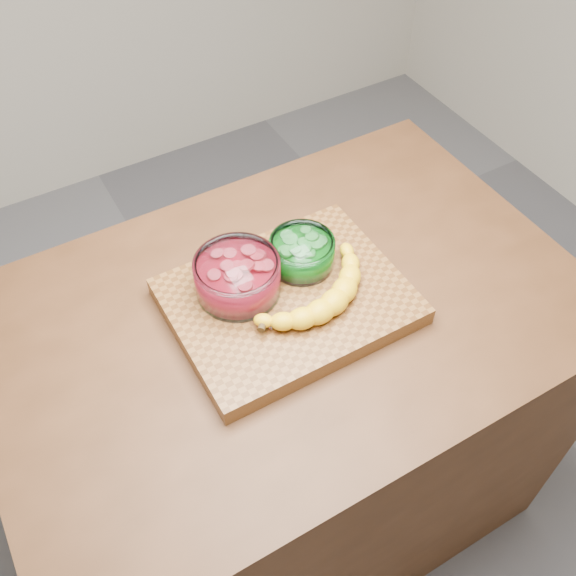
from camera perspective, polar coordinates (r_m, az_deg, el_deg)
ground at (r=2.06m, az=0.00°, el=-17.79°), size 3.50×3.50×0.00m
counter at (r=1.65m, az=0.00°, el=-11.66°), size 1.20×0.80×0.90m
cutting_board at (r=1.26m, az=0.00°, el=-1.19°), size 0.45×0.35×0.04m
bowl_red at (r=1.23m, az=-4.51°, el=0.97°), size 0.17×0.17×0.08m
bowl_green at (r=1.28m, az=1.24°, el=3.18°), size 0.13×0.13×0.06m
banana at (r=1.23m, az=2.13°, el=-0.15°), size 0.30×0.18×0.04m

